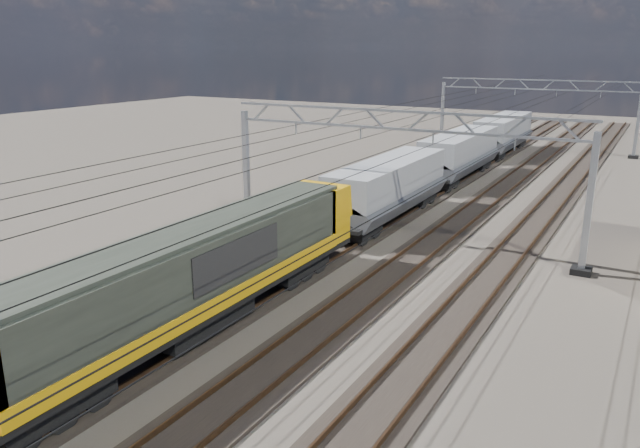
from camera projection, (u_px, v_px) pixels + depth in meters
The scene contains 13 objects.
ground at pixel (360, 265), 30.16m from camera, with size 160.00×160.00×0.00m, color black.
track_outer_west at pixel (258, 245), 32.96m from camera, with size 2.60×140.00×0.30m.
track_loco at pixel (324, 257), 31.08m from camera, with size 2.60×140.00×0.30m.
track_inner_east at pixel (398, 271), 29.20m from camera, with size 2.60×140.00×0.30m.
track_outer_east at pixel (483, 286), 27.31m from camera, with size 2.60×140.00×0.30m.
catenary_gantry_mid at pixel (394, 172), 32.45m from camera, with size 19.90×0.90×7.11m.
catenary_gantry_far at pixel (534, 112), 62.64m from camera, with size 19.90×0.90×7.11m.
overhead_wires at pixel (423, 128), 35.30m from camera, with size 12.03×140.00×0.53m.
locomotive at pixel (192, 275), 22.29m from camera, with size 2.76×21.10×3.62m.
hopper_wagon_lead at pixel (388, 185), 37.16m from camera, with size 3.38×13.00×3.25m.
hopper_wagon_mid at pixel (460, 152), 49.07m from camera, with size 3.38×13.00×3.25m.
hopper_wagon_third at pixel (503, 131), 60.98m from camera, with size 3.38×13.00×3.25m.
trackside_cabinet at pixel (84, 268), 27.10m from camera, with size 0.42×0.32×1.23m.
Camera 1 is at (12.26, -25.76, 10.16)m, focal length 35.00 mm.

